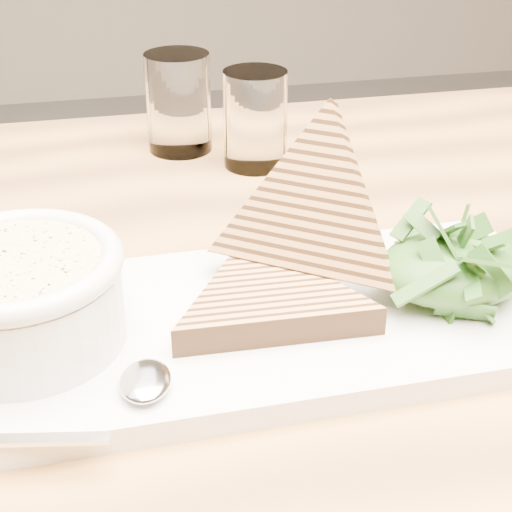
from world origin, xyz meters
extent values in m
cube|color=#AF783A|center=(-0.03, 0.08, 0.76)|extent=(1.20, 0.80, 0.04)
cube|color=silver|center=(-0.08, 0.00, 0.79)|extent=(0.43, 0.20, 0.02)
cylinder|color=silver|center=(-0.23, 0.00, 0.82)|extent=(0.13, 0.13, 0.05)
cylinder|color=#D8BF8B|center=(-0.23, 0.00, 0.85)|extent=(0.11, 0.11, 0.01)
torus|color=silver|center=(-0.23, 0.00, 0.85)|extent=(0.13, 0.13, 0.01)
ellipsoid|color=#193A10|center=(0.06, 0.00, 0.82)|extent=(0.11, 0.08, 0.04)
ellipsoid|color=silver|center=(-0.16, -0.06, 0.80)|extent=(0.04, 0.05, 0.01)
cube|color=silver|center=(-0.24, -0.09, 0.80)|extent=(0.10, 0.03, 0.00)
cylinder|color=white|center=(-0.08, 0.36, 0.83)|extent=(0.07, 0.07, 0.10)
cylinder|color=white|center=(-0.02, 0.30, 0.83)|extent=(0.06, 0.06, 0.10)
camera|label=1|loc=(-0.18, -0.43, 1.09)|focal=55.00mm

